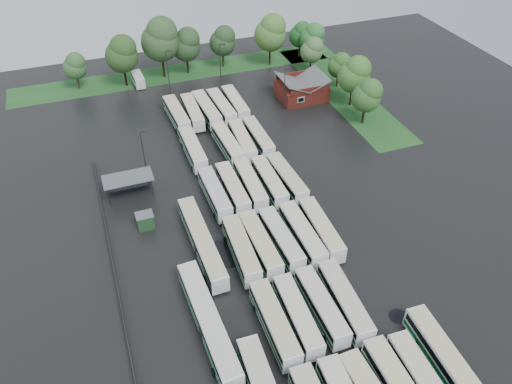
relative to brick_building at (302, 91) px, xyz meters
name	(u,v)px	position (x,y,z in m)	size (l,w,h in m)	color
ground	(271,256)	(-24.00, -42.77, -1.87)	(160.00, 160.00, 0.00)	black
brick_building	(302,91)	(0.00, 0.00, 0.00)	(10.07, 8.60, 5.39)	maroon
wash_shed	(128,179)	(-41.20, -20.74, 1.12)	(8.20, 4.20, 3.58)	#2D2D30
utility_hut	(145,221)	(-40.20, -30.17, -0.55)	(2.70, 2.20, 2.62)	#1C4221
grass_strip_north	(182,72)	(-22.00, 22.03, -1.86)	(80.00, 10.00, 0.01)	#1D4C1C
grass_strip_east	(341,91)	(10.00, 0.03, -1.86)	(10.00, 50.00, 0.01)	#1D4C1C
west_fence	(111,254)	(-46.20, -34.77, -1.27)	(0.10, 50.00, 1.20)	#2D2D30
bus_r0c4	(424,384)	(-15.78, -68.65, 0.03)	(3.02, 12.44, 3.44)	white
bus_r1c0	(275,323)	(-28.49, -55.30, 0.01)	(2.76, 12.28, 3.41)	white
bus_r1c1	(297,315)	(-25.32, -55.17, -0.04)	(2.98, 12.02, 3.32)	white
bus_r1c2	(321,306)	(-21.81, -54.87, -0.05)	(2.54, 11.85, 3.30)	white
bus_r1c3	(345,301)	(-18.62, -55.20, 0.02)	(3.21, 12.42, 3.43)	white
bus_r2c0	(241,250)	(-28.28, -41.77, 0.02)	(3.14, 12.44, 3.43)	white
bus_r2c1	(260,244)	(-25.35, -41.67, 0.02)	(2.71, 12.35, 3.43)	white
bus_r2c2	(281,239)	(-22.03, -41.67, -0.03)	(2.88, 12.06, 3.34)	white
bus_r2c3	(302,234)	(-18.69, -41.86, 0.04)	(2.67, 12.46, 3.47)	white
bus_r2c4	(321,229)	(-15.59, -41.87, 0.02)	(3.09, 12.41, 3.43)	white
bus_r3c0	(215,194)	(-28.25, -28.04, -0.04)	(2.67, 11.98, 3.33)	white
bus_r3c1	(232,188)	(-25.08, -27.72, -0.03)	(2.58, 12.01, 3.34)	white
bus_r3c2	(250,184)	(-21.91, -27.71, -0.03)	(2.88, 12.04, 3.33)	white
bus_r3c3	(269,181)	(-18.63, -28.05, -0.03)	(2.68, 12.01, 3.34)	white
bus_r3c4	(287,178)	(-15.52, -28.31, 0.00)	(3.10, 12.27, 3.39)	white
bus_r4c0	(193,149)	(-28.38, -14.20, -0.01)	(2.61, 12.12, 3.37)	white
bus_r4c2	(227,144)	(-21.81, -14.53, -0.02)	(2.98, 12.14, 3.36)	white
bus_r4c3	(242,141)	(-18.89, -14.62, -0.03)	(3.14, 12.10, 3.34)	white
bus_r4c4	(258,137)	(-15.61, -14.47, -0.05)	(2.55, 11.86, 3.30)	white
bus_r5c0	(177,114)	(-28.35, -0.66, 0.01)	(3.14, 12.38, 3.42)	white
bus_r5c1	(193,112)	(-25.04, -0.80, -0.05)	(2.82, 11.93, 3.30)	white
bus_r5c2	(207,110)	(-22.07, -0.97, 0.06)	(3.22, 12.67, 3.50)	white
bus_r5c3	(221,107)	(-18.85, -0.98, 0.02)	(3.13, 12.44, 3.44)	white
bus_r5c4	(235,103)	(-15.62, -0.43, -0.01)	(2.66, 12.17, 3.38)	white
artic_bus_west_b	(202,242)	(-33.22, -38.28, 0.01)	(2.90, 18.23, 3.38)	white
artic_bus_west_c	(208,322)	(-36.21, -52.32, 0.07)	(3.39, 18.87, 3.49)	white
artic_bus_east	(457,377)	(-11.76, -69.23, 0.03)	(3.35, 18.55, 3.42)	white
minibus	(138,79)	(-32.98, 18.90, -0.44)	(2.42, 5.95, 2.57)	silver
tree_north_0	(75,66)	(-45.98, 21.66, 3.74)	(5.26, 5.26, 8.72)	#382A18
tree_north_1	(122,53)	(-35.49, 19.44, 5.97)	(7.35, 7.35, 12.18)	black
tree_north_2	(161,39)	(-26.29, 20.86, 7.52)	(8.81, 8.81, 14.58)	black
tree_north_3	(187,44)	(-20.44, 20.93, 5.44)	(6.86, 6.86, 11.35)	black
tree_north_4	(223,41)	(-11.38, 21.36, 4.86)	(6.31, 6.31, 10.45)	#3B2C1D
tree_north_5	(271,32)	(-0.11, 18.62, 6.37)	(7.73, 7.73, 12.81)	black
tree_north_6	(301,34)	(8.66, 20.45, 4.06)	(5.56, 5.56, 9.22)	#352319
tree_east_0	(368,95)	(7.73, -14.11, 4.48)	(5.96, 5.96, 9.87)	black
tree_east_1	(355,74)	(8.98, -6.50, 5.40)	(6.82, 6.82, 11.30)	black
tree_east_2	(340,65)	(10.15, 2.23, 3.45)	(4.99, 4.99, 8.26)	#362114
tree_east_3	(312,50)	(7.51, 11.21, 3.84)	(5.35, 5.35, 8.87)	black
tree_east_4	(313,37)	(10.08, 16.59, 4.57)	(6.04, 6.04, 10.01)	black
lamp_post_ne	(285,86)	(-5.61, -3.55, 3.70)	(1.48, 0.29, 9.59)	#2D2D30
lamp_post_nw	(144,151)	(-37.49, -16.93, 3.53)	(1.43, 0.28, 9.29)	#2D2D30
lamp_post_back_w	(168,70)	(-26.99, 11.26, 4.25)	(1.62, 0.32, 10.53)	#2D2D30
lamp_post_back_e	(221,61)	(-14.55, 13.23, 3.63)	(1.46, 0.28, 9.46)	#2D2D30
puddle_0	(320,372)	(-25.46, -62.28, -1.86)	(4.09, 4.09, 0.01)	black
puddle_1	(429,380)	(-13.92, -67.68, -1.86)	(2.84, 2.84, 0.01)	black
puddle_2	(227,253)	(-30.01, -39.91, -1.86)	(6.31, 6.31, 0.01)	black
puddle_3	(295,245)	(-19.70, -41.82, -1.86)	(4.59, 4.59, 0.01)	black
puddle_4	(398,316)	(-12.29, -58.61, -1.86)	(2.50, 2.50, 0.01)	black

